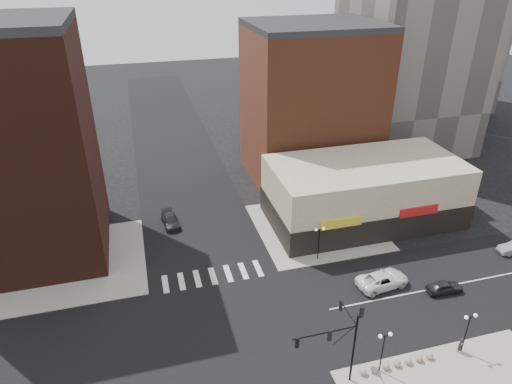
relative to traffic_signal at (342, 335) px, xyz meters
name	(u,v)px	position (x,y,z in m)	size (l,w,h in m)	color
ground	(230,329)	(-7.24, 7.83, -4.96)	(240.00, 240.00, 0.00)	black
road_ew	(230,329)	(-7.24, 7.83, -4.95)	(200.00, 14.00, 0.02)	black
road_ns	(230,329)	(-7.24, 7.83, -4.95)	(14.00, 200.00, 0.02)	black
sidewalk_nw	(77,263)	(-21.74, 22.33, -4.90)	(15.00, 15.00, 0.12)	gray
sidewalk_ne	(316,227)	(7.26, 22.33, -4.90)	(15.00, 15.00, 0.12)	gray
building_nw	(13,152)	(-26.24, 26.33, 7.54)	(16.00, 15.00, 25.00)	#371911
building_ne_midrise	(311,107)	(11.76, 37.33, 6.04)	(18.00, 15.00, 22.00)	brown
building_ne_row	(364,196)	(13.76, 22.83, -1.66)	(24.20, 12.20, 8.00)	beige
traffic_signal	(342,335)	(0.00, 0.00, 0.00)	(5.59, 3.09, 7.77)	black
street_lamp_se_a	(384,343)	(3.76, -0.17, -1.67)	(1.22, 0.32, 4.16)	black
street_lamp_se_b	(469,324)	(11.76, -0.17, -1.67)	(1.22, 0.32, 4.16)	black
street_lamp_ne	(319,235)	(4.76, 15.83, -1.67)	(1.22, 0.32, 4.16)	black
bollard_row	(397,364)	(5.41, -0.17, -4.54)	(6.91, 0.61, 0.61)	#A1806F
white_suv	(382,280)	(9.54, 9.75, -4.18)	(2.61, 5.65, 1.57)	white
dark_sedan_east	(445,287)	(15.20, 7.14, -4.32)	(1.52, 3.77, 1.28)	black
dark_sedan_north	(170,221)	(-10.63, 27.79, -4.30)	(1.86, 4.57, 1.33)	black
pedestrian	(460,345)	(11.49, -0.17, -4.06)	(0.57, 0.37, 1.56)	#29252B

